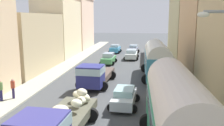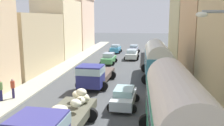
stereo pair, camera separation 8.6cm
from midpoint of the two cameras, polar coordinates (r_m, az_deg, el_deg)
The scene contains 19 objects.
ground_plane at distance 30.53m, azimuth 1.13°, elevation -1.69°, with size 154.00×154.00×0.00m, color #404345.
sidewalk_left at distance 32.09m, azimuth -11.85°, elevation -1.18°, with size 2.50×70.00×0.14m, color #9B9B8A.
sidewalk_right at distance 30.63m, azimuth 14.75°, elevation -1.88°, with size 2.50×70.00×0.14m, color #9C9E8B.
building_left_2 at distance 31.47m, azimuth -18.86°, elevation 4.64°, with size 4.27×12.21×7.08m.
building_left_3 at distance 42.18m, azimuth -12.69°, elevation 7.99°, with size 5.27×10.24×9.51m.
building_left_4 at distance 53.04m, azimuth -8.14°, elevation 9.53°, with size 5.08×11.22×11.09m.
building_right_2 at distance 32.26m, azimuth 22.03°, elevation 9.79°, with size 5.42×11.62×12.94m.
building_right_3 at distance 45.53m, azimuth 17.74°, elevation 8.79°, with size 6.13×14.30×10.83m.
parked_bus_0 at distance 11.64m, azimuth 15.05°, elevation -11.07°, with size 3.46×8.31×4.18m.
parked_bus_1 at distance 26.62m, azimuth 10.52°, elevation 1.10°, with size 3.40×8.88×4.00m.
cargo_truck_0 at distance 13.13m, azimuth -13.52°, elevation -13.67°, with size 3.41×7.51×2.24m.
cargo_truck_1 at distance 22.99m, azimuth -4.22°, elevation -2.73°, with size 3.32×7.32×2.36m.
car_0 at distance 34.67m, azimuth -0.88°, elevation 1.12°, with size 2.30×4.11×1.58m.
car_1 at distance 45.49m, azimuth 0.69°, elevation 3.42°, with size 2.35×3.74×1.57m.
car_2 at distance 18.06m, azimuth 2.87°, elevation -8.11°, with size 2.29×3.91×1.42m.
car_3 at distance 38.72m, azimuth 4.61°, elevation 2.10°, with size 2.41×4.32×1.55m.
car_4 at distance 45.27m, azimuth 5.10°, elevation 3.35°, with size 2.28×3.91×1.57m.
pedestrian_0 at distance 20.69m, azimuth -25.20°, elevation -5.78°, with size 0.40×0.40×1.83m.
pedestrian_2 at distance 20.90m, azimuth -22.68°, elevation -5.50°, with size 0.35×0.35×1.77m.
Camera 1 is at (3.12, -2.66, 6.54)m, focal length 38.27 mm.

